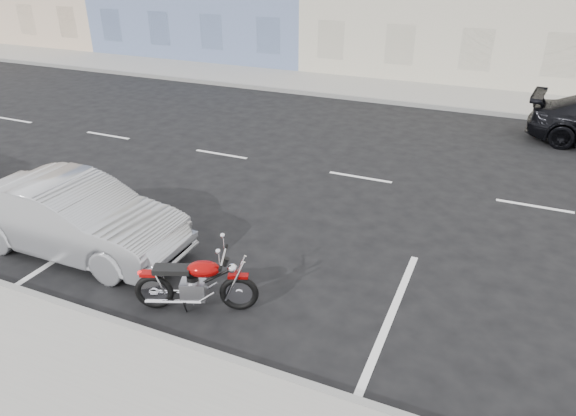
% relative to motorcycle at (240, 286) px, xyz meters
% --- Properties ---
extents(ground, '(120.00, 120.00, 0.00)m').
position_rel_motorcycle_xyz_m(ground, '(2.20, 5.84, -0.44)').
color(ground, black).
rests_on(ground, ground).
extents(sidewalk_far, '(80.00, 3.40, 0.15)m').
position_rel_motorcycle_xyz_m(sidewalk_far, '(-2.80, 14.54, -0.37)').
color(sidewalk_far, gray).
rests_on(sidewalk_far, ground).
extents(curb_near, '(80.00, 0.12, 0.16)m').
position_rel_motorcycle_xyz_m(curb_near, '(-2.80, -1.16, -0.36)').
color(curb_near, gray).
rests_on(curb_near, ground).
extents(curb_far, '(80.00, 0.12, 0.16)m').
position_rel_motorcycle_xyz_m(curb_far, '(-2.80, 12.84, -0.36)').
color(curb_far, gray).
rests_on(curb_far, ground).
extents(motorcycle, '(1.84, 0.92, 0.97)m').
position_rel_motorcycle_xyz_m(motorcycle, '(0.00, 0.00, 0.00)').
color(motorcycle, black).
rests_on(motorcycle, ground).
extents(sedan_silver, '(4.32, 1.56, 1.41)m').
position_rel_motorcycle_xyz_m(sedan_silver, '(-3.61, 0.35, 0.26)').
color(sedan_silver, '#9C9EA3').
rests_on(sedan_silver, ground).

